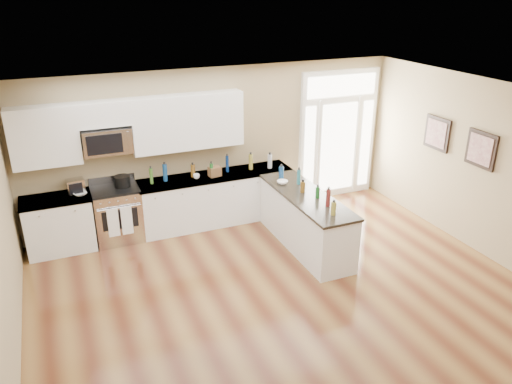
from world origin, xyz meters
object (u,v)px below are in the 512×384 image
kitchen_range (118,214)px  stockpot (122,181)px  peninsula_cabinet (305,222)px  toaster_oven (75,186)px

kitchen_range → stockpot: stockpot is taller
peninsula_cabinet → stockpot: size_ratio=8.80×
peninsula_cabinet → toaster_oven: toaster_oven is taller
kitchen_range → stockpot: 0.59m
kitchen_range → stockpot: size_ratio=4.10×
kitchen_range → toaster_oven: (-0.60, 0.09, 0.58)m
peninsula_cabinet → kitchen_range: kitchen_range is taller
stockpot → toaster_oven: toaster_oven is taller
peninsula_cabinet → toaster_oven: (-3.46, 1.54, 0.62)m
kitchen_range → toaster_oven: toaster_oven is taller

